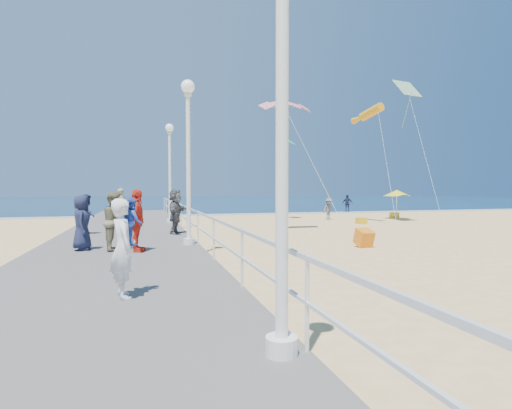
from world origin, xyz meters
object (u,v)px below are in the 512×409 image
object	(u,v)px
lamp_post_near	(282,53)
beach_chair_right	(394,215)
woman_holding_toddler	(123,248)
beach_chair_left	(361,221)
spectator_3	(137,220)
beach_walker_c	(174,210)
spectator_7	(87,214)
beach_walker_b	(347,203)
box_kite	(364,239)
spectator_6	(122,206)
lamp_post_far	(170,162)
toddler_held	(132,222)
spectator_1	(115,221)
beach_umbrella	(397,193)
spectator_4	(82,223)
beach_walker_a	(329,209)
spectator_5	(176,211)
lamp_post_mid	(188,144)

from	to	relation	value
lamp_post_near	beach_chair_right	world-z (taller)	lamp_post_near
woman_holding_toddler	beach_chair_left	size ratio (longest dim) A/B	3.01
spectator_3	beach_walker_c	xyz separation A→B (m)	(2.27, 15.89, -0.54)
spectator_7	beach_walker_b	xyz separation A→B (m)	(20.76, 16.54, -0.36)
spectator_7	box_kite	distance (m)	10.96
spectator_3	spectator_6	distance (m)	9.48
lamp_post_far	beach_chair_left	bearing A→B (deg)	1.32
toddler_held	spectator_1	world-z (taller)	spectator_1
box_kite	beach_umbrella	size ratio (longest dim) A/B	0.28
beach_walker_c	beach_chair_right	bearing A→B (deg)	33.44
toddler_held	spectator_3	size ratio (longest dim) A/B	0.45
woman_holding_toddler	toddler_held	size ratio (longest dim) A/B	2.04
woman_holding_toddler	lamp_post_near	bearing A→B (deg)	-163.02
spectator_4	beach_walker_a	size ratio (longest dim) A/B	1.04
beach_chair_left	beach_chair_right	world-z (taller)	same
spectator_5	beach_umbrella	size ratio (longest dim) A/B	0.85
woman_holding_toddler	beach_chair_right	bearing A→B (deg)	-58.45
spectator_1	beach_chair_left	distance (m)	17.23
spectator_7	beach_walker_c	bearing A→B (deg)	-13.86
beach_walker_c	lamp_post_near	bearing A→B (deg)	-53.78
lamp_post_near	spectator_5	size ratio (longest dim) A/B	2.94
lamp_post_far	spectator_6	xyz separation A→B (m)	(-2.45, -0.66, -2.34)
toddler_held	beach_walker_c	xyz separation A→B (m)	(2.29, 20.74, -0.88)
spectator_3	beach_walker_c	world-z (taller)	spectator_3
beach_walker_a	beach_chair_left	distance (m)	3.91
spectator_7	beach_umbrella	xyz separation A→B (m)	(20.14, 8.09, 0.71)
beach_chair_right	lamp_post_near	bearing A→B (deg)	-127.41
beach_walker_b	beach_chair_right	bearing A→B (deg)	103.73
spectator_6	beach_walker_a	size ratio (longest dim) A/B	1.18
toddler_held	spectator_6	world-z (taller)	spectator_6
spectator_3	spectator_7	world-z (taller)	spectator_3
spectator_5	beach_umbrella	world-z (taller)	spectator_5
lamp_post_far	beach_walker_b	distance (m)	21.00
toddler_held	beach_walker_a	distance (m)	23.16
woman_holding_toddler	beach_walker_a	world-z (taller)	woman_holding_toddler
beach_walker_b	beach_walker_c	bearing A→B (deg)	33.23
beach_walker_a	box_kite	world-z (taller)	beach_walker_a
lamp_post_mid	beach_walker_a	size ratio (longest dim) A/B	3.40
lamp_post_mid	spectator_4	bearing A→B (deg)	-173.76
woman_holding_toddler	beach_chair_right	size ratio (longest dim) A/B	3.01
toddler_held	spectator_3	world-z (taller)	spectator_3
lamp_post_far	spectator_4	world-z (taller)	lamp_post_far
beach_walker_b	spectator_6	bearing A→B (deg)	45.70
spectator_3	spectator_7	size ratio (longest dim) A/B	1.14
spectator_3	beach_umbrella	xyz separation A→B (m)	(18.17, 13.39, 0.60)
lamp_post_near	spectator_4	bearing A→B (deg)	110.14
spectator_7	beach_chair_right	distance (m)	22.82
lamp_post_mid	woman_holding_toddler	size ratio (longest dim) A/B	3.21
spectator_1	beach_walker_c	distance (m)	15.66
spectator_4	beach_chair_right	xyz separation A→B (m)	(20.40, 13.87, -1.02)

